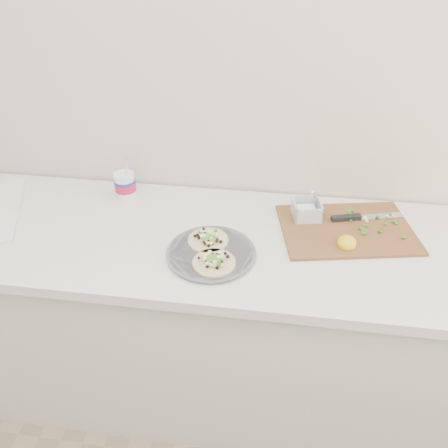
# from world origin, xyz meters

# --- Properties ---
(counter) EXTENTS (2.44, 0.66, 0.90)m
(counter) POSITION_xyz_m (0.00, 1.43, 0.45)
(counter) COLOR silver
(counter) RESTS_ON ground
(taco_plate) EXTENTS (0.30, 0.30, 0.04)m
(taco_plate) POSITION_xyz_m (0.24, 1.31, 0.92)
(taco_plate) COLOR #5D5D64
(taco_plate) RESTS_ON counter
(tub) EXTENTS (0.09, 0.09, 0.19)m
(tub) POSITION_xyz_m (-0.16, 1.64, 0.96)
(tub) COLOR white
(tub) RESTS_ON counter
(cutboard) EXTENTS (0.52, 0.41, 0.07)m
(cutboard) POSITION_xyz_m (0.69, 1.53, 0.92)
(cutboard) COLOR brown
(cutboard) RESTS_ON counter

